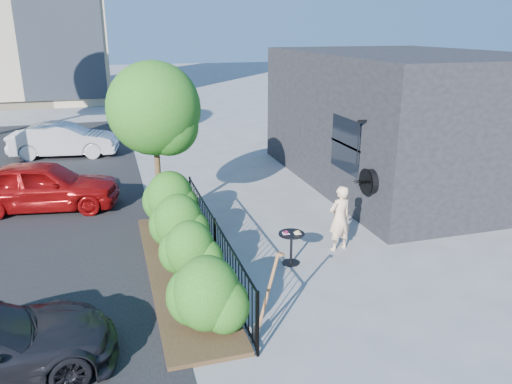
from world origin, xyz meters
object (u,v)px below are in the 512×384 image
object	(u,v)px
car_red	(43,186)
car_silver	(64,140)
shovel	(265,302)
cafe_table	(291,243)
woman	(340,218)
patio_tree	(157,114)

from	to	relation	value
car_red	car_silver	xyz separation A→B (m)	(0.15, 6.03, -0.03)
car_red	car_silver	distance (m)	6.03
shovel	car_red	world-z (taller)	shovel
shovel	car_red	xyz separation A→B (m)	(-3.93, 7.35, 0.01)
cafe_table	car_silver	distance (m)	12.13
woman	shovel	size ratio (longest dim) A/B	0.98
woman	car_silver	xyz separation A→B (m)	(-6.35, 10.65, -0.10)
cafe_table	car_silver	bearing A→B (deg)	114.82
patio_tree	cafe_table	world-z (taller)	patio_tree
car_red	car_silver	bearing A→B (deg)	7.20
car_red	patio_tree	bearing A→B (deg)	-115.34
patio_tree	car_silver	xyz separation A→B (m)	(-2.80, 8.02, -2.12)
woman	car_red	world-z (taller)	woman
car_red	cafe_table	bearing A→B (deg)	-124.87
cafe_table	woman	xyz separation A→B (m)	(1.25, 0.36, 0.26)
patio_tree	shovel	world-z (taller)	patio_tree
patio_tree	cafe_table	bearing A→B (deg)	-52.51
cafe_table	patio_tree	bearing A→B (deg)	127.49
woman	car_silver	world-z (taller)	woman
shovel	car_silver	distance (m)	13.90
cafe_table	woman	world-z (taller)	woman
woman	car_red	distance (m)	7.97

